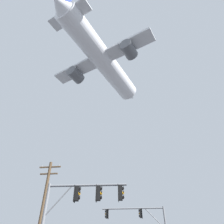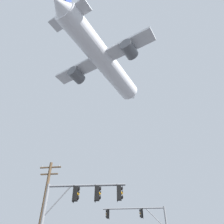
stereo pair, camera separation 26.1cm
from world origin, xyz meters
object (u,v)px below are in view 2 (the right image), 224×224
Objects in this scene: utility_pole at (42,211)px; signal_pole_near at (77,204)px; airplane at (103,60)px; signal_pole_far at (144,223)px.

signal_pole_near is at bearing -49.80° from utility_pole.
signal_pole_near is 0.59× the size of utility_pole.
utility_pole is at bearing 130.20° from signal_pole_near.
signal_pole_far is at bearing -17.71° from airplane.
airplane is (3.57, 7.73, 29.78)m from utility_pole.
signal_pole_near is 33.33m from airplane.
airplane reaches higher than signal_pole_near.
airplane is at bearing 65.18° from utility_pole.
airplane reaches higher than utility_pole.
airplane is at bearing 95.12° from signal_pole_near.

